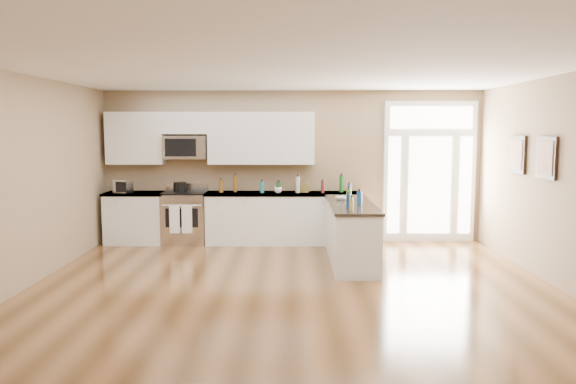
# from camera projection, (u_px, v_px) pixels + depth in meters

# --- Properties ---
(ground) EXTENTS (8.00, 8.00, 0.00)m
(ground) POSITION_uv_depth(u_px,v_px,m) (292.00, 306.00, 6.66)
(ground) COLOR #513216
(room_shell) EXTENTS (8.00, 8.00, 8.00)m
(room_shell) POSITION_uv_depth(u_px,v_px,m) (292.00, 162.00, 6.47)
(room_shell) COLOR #927B5D
(room_shell) RESTS_ON ground
(back_cabinet_left) EXTENTS (1.10, 0.66, 0.94)m
(back_cabinet_left) POSITION_uv_depth(u_px,v_px,m) (136.00, 219.00, 10.30)
(back_cabinet_left) COLOR silver
(back_cabinet_left) RESTS_ON ground
(back_cabinet_right) EXTENTS (2.85, 0.66, 0.94)m
(back_cabinet_right) POSITION_uv_depth(u_px,v_px,m) (284.00, 220.00, 10.28)
(back_cabinet_right) COLOR silver
(back_cabinet_right) RESTS_ON ground
(peninsula_cabinet) EXTENTS (0.69, 2.32, 0.94)m
(peninsula_cabinet) POSITION_uv_depth(u_px,v_px,m) (351.00, 235.00, 8.83)
(peninsula_cabinet) COLOR silver
(peninsula_cabinet) RESTS_ON ground
(upper_cabinet_left) EXTENTS (1.04, 0.33, 0.95)m
(upper_cabinet_left) POSITION_uv_depth(u_px,v_px,m) (136.00, 138.00, 10.28)
(upper_cabinet_left) COLOR silver
(upper_cabinet_left) RESTS_ON room_shell
(upper_cabinet_right) EXTENTS (1.94, 0.33, 0.95)m
(upper_cabinet_right) POSITION_uv_depth(u_px,v_px,m) (261.00, 138.00, 10.26)
(upper_cabinet_right) COLOR silver
(upper_cabinet_right) RESTS_ON room_shell
(upper_cabinet_short) EXTENTS (0.82, 0.33, 0.40)m
(upper_cabinet_short) POSITION_uv_depth(u_px,v_px,m) (186.00, 123.00, 10.24)
(upper_cabinet_short) COLOR silver
(upper_cabinet_short) RESTS_ON room_shell
(microwave) EXTENTS (0.78, 0.41, 0.42)m
(microwave) POSITION_uv_depth(u_px,v_px,m) (186.00, 147.00, 10.26)
(microwave) COLOR silver
(microwave) RESTS_ON room_shell
(entry_door) EXTENTS (1.70, 0.10, 2.60)m
(entry_door) POSITION_uv_depth(u_px,v_px,m) (429.00, 172.00, 10.42)
(entry_door) COLOR white
(entry_door) RESTS_ON ground
(wall_art_near) EXTENTS (0.05, 0.58, 0.58)m
(wall_art_near) POSITION_uv_depth(u_px,v_px,m) (517.00, 154.00, 8.63)
(wall_art_near) COLOR black
(wall_art_near) RESTS_ON room_shell
(wall_art_far) EXTENTS (0.05, 0.58, 0.58)m
(wall_art_far) POSITION_uv_depth(u_px,v_px,m) (546.00, 158.00, 7.63)
(wall_art_far) COLOR black
(wall_art_far) RESTS_ON room_shell
(kitchen_range) EXTENTS (0.79, 0.69, 1.08)m
(kitchen_range) POSITION_uv_depth(u_px,v_px,m) (185.00, 217.00, 10.29)
(kitchen_range) COLOR silver
(kitchen_range) RESTS_ON ground
(stockpot) EXTENTS (0.26, 0.26, 0.19)m
(stockpot) POSITION_uv_depth(u_px,v_px,m) (180.00, 186.00, 10.29)
(stockpot) COLOR black
(stockpot) RESTS_ON kitchen_range
(toaster_oven) EXTENTS (0.35, 0.32, 0.25)m
(toaster_oven) POSITION_uv_depth(u_px,v_px,m) (123.00, 186.00, 10.13)
(toaster_oven) COLOR silver
(toaster_oven) RESTS_ON back_cabinet_left
(cardboard_box) EXTENTS (0.26, 0.22, 0.19)m
(cardboard_box) POSITION_uv_depth(u_px,v_px,m) (302.00, 187.00, 10.28)
(cardboard_box) COLOR brown
(cardboard_box) RESTS_ON back_cabinet_right
(bowl_left) EXTENTS (0.22, 0.22, 0.04)m
(bowl_left) POSITION_uv_depth(u_px,v_px,m) (120.00, 191.00, 10.22)
(bowl_left) COLOR white
(bowl_left) RESTS_ON back_cabinet_left
(bowl_peninsula) EXTENTS (0.21, 0.21, 0.06)m
(bowl_peninsula) POSITION_uv_depth(u_px,v_px,m) (341.00, 198.00, 9.12)
(bowl_peninsula) COLOR white
(bowl_peninsula) RESTS_ON peninsula_cabinet
(cup_counter) EXTENTS (0.15, 0.15, 0.11)m
(cup_counter) POSITION_uv_depth(u_px,v_px,m) (278.00, 190.00, 10.12)
(cup_counter) COLOR white
(cup_counter) RESTS_ON back_cabinet_right
(counter_bottles) EXTENTS (2.41, 2.44, 0.31)m
(counter_bottles) POSITION_uv_depth(u_px,v_px,m) (304.00, 189.00, 9.66)
(counter_bottles) COLOR #19591E
(counter_bottles) RESTS_ON back_cabinet_right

